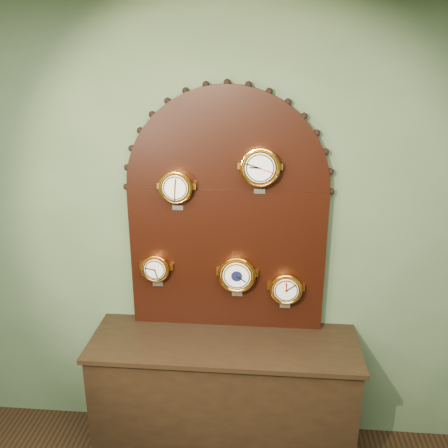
# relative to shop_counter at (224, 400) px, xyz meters

# --- Properties ---
(wall_back) EXTENTS (4.00, 0.00, 4.00)m
(wall_back) POSITION_rel_shop_counter_xyz_m (0.00, 0.27, 1.00)
(wall_back) COLOR #455B3E
(wall_back) RESTS_ON ground
(shop_counter) EXTENTS (1.60, 0.50, 0.80)m
(shop_counter) POSITION_rel_shop_counter_xyz_m (0.00, 0.00, 0.00)
(shop_counter) COLOR black
(shop_counter) RESTS_ON ground_plane
(display_board) EXTENTS (1.26, 0.06, 1.53)m
(display_board) POSITION_rel_shop_counter_xyz_m (0.00, 0.22, 1.23)
(display_board) COLOR black
(display_board) RESTS_ON shop_counter
(roman_clock) EXTENTS (0.20, 0.08, 0.25)m
(roman_clock) POSITION_rel_shop_counter_xyz_m (-0.29, 0.15, 1.35)
(roman_clock) COLOR orange
(roman_clock) RESTS_ON display_board
(arabic_clock) EXTENTS (0.23, 0.08, 0.28)m
(arabic_clock) POSITION_rel_shop_counter_xyz_m (0.19, 0.15, 1.48)
(arabic_clock) COLOR orange
(arabic_clock) RESTS_ON display_board
(hygrometer) EXTENTS (0.18, 0.08, 0.23)m
(hygrometer) POSITION_rel_shop_counter_xyz_m (-0.44, 0.15, 0.83)
(hygrometer) COLOR orange
(hygrometer) RESTS_ON display_board
(barometer) EXTENTS (0.23, 0.08, 0.28)m
(barometer) POSITION_rel_shop_counter_xyz_m (0.07, 0.15, 0.81)
(barometer) COLOR orange
(barometer) RESTS_ON display_board
(tide_clock) EXTENTS (0.20, 0.08, 0.25)m
(tide_clock) POSITION_rel_shop_counter_xyz_m (0.37, 0.15, 0.73)
(tide_clock) COLOR orange
(tide_clock) RESTS_ON display_board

